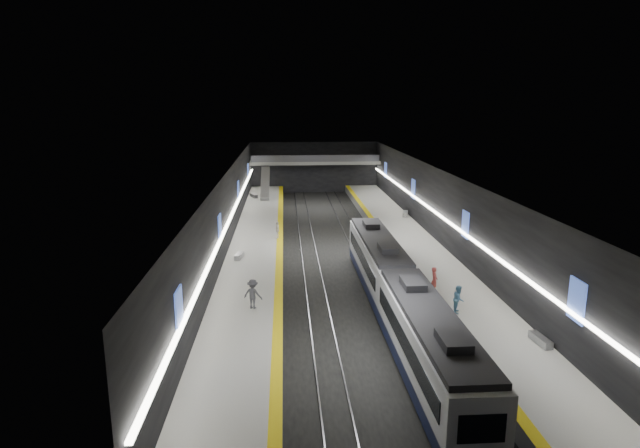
{
  "coord_description": "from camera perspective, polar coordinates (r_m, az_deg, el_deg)",
  "views": [
    {
      "loc": [
        -4.76,
        -49.51,
        14.38
      ],
      "look_at": [
        -1.24,
        2.87,
        2.2
      ],
      "focal_mm": 30.0,
      "sensor_mm": 36.0,
      "label": 1
    }
  ],
  "objects": [
    {
      "name": "cove_light_right",
      "position": [
        52.68,
        12.29,
        1.17
      ],
      "size": [
        0.25,
        68.6,
        0.12
      ],
      "primitive_type": "cube",
      "color": "white",
      "rests_on": "wall_right"
    },
    {
      "name": "platform_right",
      "position": [
        52.86,
        9.71,
        -2.35
      ],
      "size": [
        5.0,
        70.0,
        1.0
      ],
      "primitive_type": "cube",
      "color": "slate",
      "rests_on": "ground"
    },
    {
      "name": "tactile_strip_left",
      "position": [
        51.28,
        -4.32,
        -2.08
      ],
      "size": [
        0.6,
        70.0,
        0.02
      ],
      "primitive_type": "cube",
      "color": "yellow",
      "rests_on": "platform_left"
    },
    {
      "name": "passenger_right_a",
      "position": [
        38.63,
        12.09,
        -5.96
      ],
      "size": [
        0.57,
        0.78,
        1.97
      ],
      "primitive_type": "imported",
      "rotation": [
        0.0,
        0.0,
        1.42
      ],
      "color": "#B74445",
      "rests_on": "platform_right"
    },
    {
      "name": "bench_right_near",
      "position": [
        33.16,
        22.47,
        -11.38
      ],
      "size": [
        0.67,
        1.83,
        0.44
      ],
      "primitive_type": "cube",
      "rotation": [
        0.0,
        0.0,
        0.1
      ],
      "color": "#99999E",
      "rests_on": "platform_right"
    },
    {
      "name": "bench_right_far",
      "position": [
        64.15,
        9.08,
        1.08
      ],
      "size": [
        1.06,
        2.1,
        0.49
      ],
      "primitive_type": "cube",
      "rotation": [
        0.0,
        0.0,
        -0.26
      ],
      "color": "#99999E",
      "rests_on": "platform_right"
    },
    {
      "name": "wall_front",
      "position": [
        18.46,
        12.69,
        -21.5
      ],
      "size": [
        20.0,
        0.04,
        8.0
      ],
      "primitive_type": "cube",
      "color": "black",
      "rests_on": "ground"
    },
    {
      "name": "bench_left_near",
      "position": [
        46.98,
        -8.61,
        -3.37
      ],
      "size": [
        0.73,
        1.77,
        0.42
      ],
      "primitive_type": "cube",
      "rotation": [
        0.0,
        0.0,
        -0.15
      ],
      "color": "#99999E",
      "rests_on": "platform_left"
    },
    {
      "name": "tactile_strip_right",
      "position": [
        52.26,
        7.39,
        -1.86
      ],
      "size": [
        0.6,
        70.0,
        0.02
      ],
      "primitive_type": "cube",
      "color": "yellow",
      "rests_on": "platform_right"
    },
    {
      "name": "passenger_left_b",
      "position": [
        35.55,
        -7.18,
        -7.44
      ],
      "size": [
        1.46,
        1.15,
        1.98
      ],
      "primitive_type": "imported",
      "rotation": [
        0.0,
        0.0,
        2.77
      ],
      "color": "#44444C",
      "rests_on": "platform_left"
    },
    {
      "name": "cove_light_left",
      "position": [
        50.88,
        -9.45,
        0.88
      ],
      "size": [
        0.25,
        68.6,
        0.12
      ],
      "primitive_type": "cube",
      "color": "white",
      "rests_on": "wall_left"
    },
    {
      "name": "bench_left_far",
      "position": [
        76.01,
        -7.06,
        3.01
      ],
      "size": [
        1.23,
        2.08,
        0.49
      ],
      "primitive_type": "cube",
      "rotation": [
        0.0,
        0.0,
        0.36
      ],
      "color": "#99999E",
      "rests_on": "platform_left"
    },
    {
      "name": "passenger_right_b",
      "position": [
        35.81,
        14.56,
        -7.77
      ],
      "size": [
        0.97,
        1.07,
        1.8
      ],
      "primitive_type": "imported",
      "rotation": [
        0.0,
        0.0,
        1.17
      ],
      "color": "teal",
      "rests_on": "platform_right"
    },
    {
      "name": "platform_left",
      "position": [
        51.49,
        -6.76,
        -2.67
      ],
      "size": [
        5.0,
        70.0,
        1.0
      ],
      "primitive_type": "cube",
      "color": "slate",
      "rests_on": "ground"
    },
    {
      "name": "mezzanine_bridge",
      "position": [
        83.1,
        -0.54,
        6.6
      ],
      "size": [
        20.0,
        3.0,
        1.5
      ],
      "color": "gray",
      "rests_on": "wall_left"
    },
    {
      "name": "passenger_left_a",
      "position": [
        53.06,
        -4.57,
        -0.65
      ],
      "size": [
        0.47,
        1.01,
        1.69
      ],
      "primitive_type": "imported",
      "rotation": [
        0.0,
        0.0,
        -1.63
      ],
      "color": "silver",
      "rests_on": "platform_left"
    },
    {
      "name": "wall_back",
      "position": [
        85.28,
        -0.62,
        6.07
      ],
      "size": [
        20.0,
        0.04,
        8.0
      ],
      "primitive_type": "cube",
      "color": "black",
      "rests_on": "ground"
    },
    {
      "name": "ground",
      "position": [
        51.77,
        1.58,
        -3.07
      ],
      "size": [
        70.0,
        70.0,
        0.0
      ],
      "primitive_type": "plane",
      "color": "black",
      "rests_on": "ground"
    },
    {
      "name": "tile_surface_right",
      "position": [
        52.73,
        9.74,
        -1.82
      ],
      "size": [
        5.0,
        70.0,
        0.02
      ],
      "primitive_type": "cube",
      "color": "#B7B7B2",
      "rests_on": "platform_right"
    },
    {
      "name": "escalator",
      "position": [
        76.43,
        -5.87,
        4.35
      ],
      "size": [
        1.2,
        7.5,
        3.92
      ],
      "primitive_type": "cube",
      "rotation": [
        0.44,
        0.0,
        0.0
      ],
      "color": "#99999E",
      "rests_on": "platform_left"
    },
    {
      "name": "rails",
      "position": [
        51.76,
        1.58,
        -3.01
      ],
      "size": [
        6.52,
        70.0,
        0.12
      ],
      "color": "gray",
      "rests_on": "ground"
    },
    {
      "name": "train",
      "position": [
        35.32,
        8.33,
        -7.26
      ],
      "size": [
        2.69,
        30.05,
        3.6
      ],
      "color": "#0E1434",
      "rests_on": "ground"
    },
    {
      "name": "ceiling",
      "position": [
        50.14,
        1.64,
        5.75
      ],
      "size": [
        20.0,
        70.0,
        0.04
      ],
      "primitive_type": "cube",
      "rotation": [
        3.14,
        0.0,
        0.0
      ],
      "color": "beige",
      "rests_on": "wall_left"
    },
    {
      "name": "tile_surface_left",
      "position": [
        51.36,
        -6.78,
        -2.12
      ],
      "size": [
        5.0,
        70.0,
        0.02
      ],
      "primitive_type": "cube",
      "color": "#B7B7B2",
      "rests_on": "platform_left"
    },
    {
      "name": "wall_left",
      "position": [
        50.86,
        -9.68,
        1.1
      ],
      "size": [
        0.04,
        70.0,
        8.0
      ],
      "primitive_type": "cube",
      "color": "black",
      "rests_on": "ground"
    },
    {
      "name": "ad_posters",
      "position": [
        51.69,
        1.51,
        2.04
      ],
      "size": [
        19.94,
        53.5,
        2.2
      ],
      "color": "#4261C7",
      "rests_on": "wall_left"
    },
    {
      "name": "wall_right",
      "position": [
        52.69,
        12.51,
        1.39
      ],
      "size": [
        0.04,
        70.0,
        8.0
      ],
      "primitive_type": "cube",
      "color": "black",
      "rests_on": "ground"
    }
  ]
}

